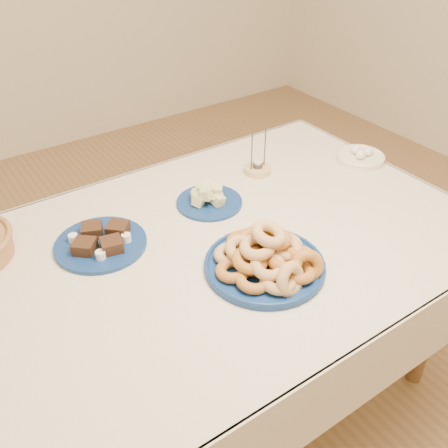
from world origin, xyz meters
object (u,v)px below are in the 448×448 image
Objects in this scene: brownie_plate at (101,242)px; candle_holder at (258,169)px; melon_plate at (208,198)px; egg_bowl at (360,157)px; donut_platter at (267,259)px; dining_table at (215,268)px.

candle_holder is at bearing 7.51° from brownie_plate.
melon_plate is 1.68× the size of candle_holder.
brownie_plate is 0.68m from candle_holder.
donut_platter is at bearing -156.91° from egg_bowl.
dining_table is 7.18× the size of egg_bowl.
melon_plate is 0.79× the size of brownie_plate.
candle_holder is at bearing 54.86° from donut_platter.
melon_plate is at bearing -164.69° from candle_holder.
donut_platter is at bearing -75.08° from dining_table.
brownie_plate is at bearing 176.28° from egg_bowl.
melon_plate is at bearing 82.23° from donut_platter.
melon_plate is 0.40m from brownie_plate.
donut_platter is at bearing -97.77° from melon_plate.
brownie_plate is 2.12× the size of candle_holder.
candle_holder is at bearing 35.82° from dining_table.
dining_table is 0.79m from egg_bowl.
brownie_plate is (-0.30, 0.18, 0.12)m from dining_table.
donut_platter reaches higher than melon_plate.
dining_table is at bearing -31.77° from brownie_plate.
melon_plate is 1.23× the size of egg_bowl.
candle_holder is 0.42m from egg_bowl.
egg_bowl is at bearing -7.14° from melon_plate.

